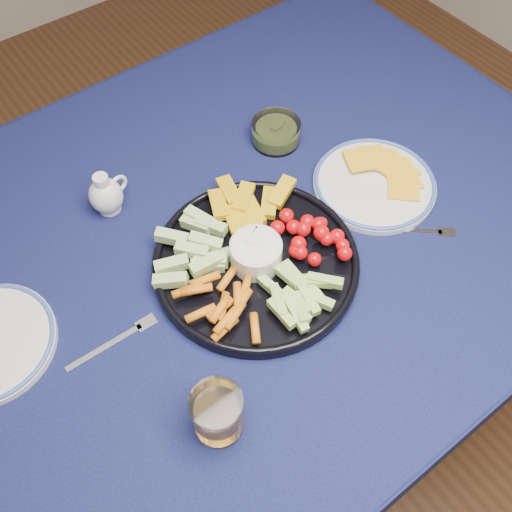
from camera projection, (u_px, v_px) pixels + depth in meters
dining_table at (195, 278)px, 1.13m from camera, size 1.67×1.07×0.75m
crudite_platter at (254, 260)px, 1.02m from camera, size 0.37×0.37×0.12m
creamer_pitcher at (106, 195)px, 1.08m from camera, size 0.08×0.07×0.09m
pickle_bowl at (276, 133)px, 1.20m from camera, size 0.10×0.10×0.05m
cheese_plate at (375, 183)px, 1.13m from camera, size 0.24×0.24×0.03m
juice_tumbler at (218, 414)px, 0.84m from camera, size 0.08×0.08×0.09m
fork_left at (120, 339)px, 0.95m from camera, size 0.17×0.02×0.00m
fork_right at (421, 231)px, 1.08m from camera, size 0.13×0.11×0.00m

